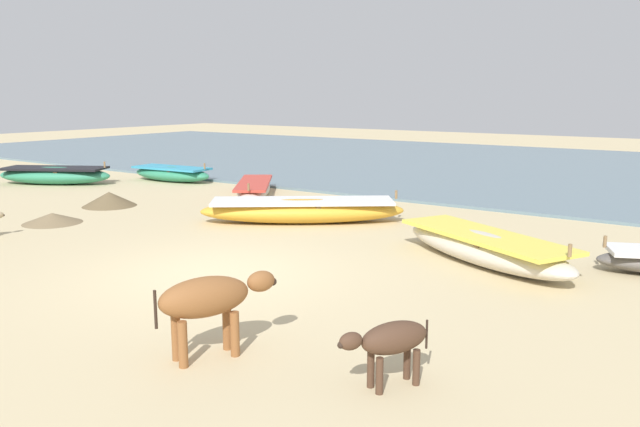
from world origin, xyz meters
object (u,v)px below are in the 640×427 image
(fishing_boat_0, at_px, (303,210))
(fishing_boat_4, at_px, (254,189))
(cow_adult_brown, at_px, (209,299))
(fishing_boat_1, at_px, (55,175))
(fishing_boat_3, at_px, (484,247))
(fishing_boat_6, at_px, (172,173))
(calf_near_dark, at_px, (391,341))

(fishing_boat_0, height_order, fishing_boat_4, fishing_boat_0)
(fishing_boat_0, height_order, cow_adult_brown, cow_adult_brown)
(fishing_boat_1, relative_size, cow_adult_brown, 2.77)
(fishing_boat_0, relative_size, fishing_boat_3, 1.10)
(fishing_boat_0, bearing_deg, fishing_boat_6, 121.13)
(fishing_boat_6, height_order, cow_adult_brown, cow_adult_brown)
(fishing_boat_3, bearing_deg, fishing_boat_6, -171.03)
(fishing_boat_6, bearing_deg, fishing_boat_3, -23.96)
(fishing_boat_1, distance_m, fishing_boat_4, 7.43)
(fishing_boat_4, bearing_deg, fishing_boat_6, -137.76)
(fishing_boat_6, bearing_deg, fishing_boat_4, -17.14)
(fishing_boat_3, xyz_separation_m, calf_near_dark, (0.96, -5.27, 0.21))
(fishing_boat_0, relative_size, cow_adult_brown, 3.18)
(fishing_boat_1, bearing_deg, fishing_boat_3, -34.75)
(fishing_boat_6, xyz_separation_m, calf_near_dark, (13.74, -9.59, 0.23))
(cow_adult_brown, bearing_deg, fishing_boat_1, 87.49)
(fishing_boat_4, bearing_deg, fishing_boat_3, 31.87)
(fishing_boat_1, xyz_separation_m, calf_near_dark, (16.44, -6.88, 0.19))
(fishing_boat_1, relative_size, fishing_boat_4, 1.08)
(fishing_boat_4, height_order, calf_near_dark, calf_near_dark)
(calf_near_dark, bearing_deg, fishing_boat_4, -104.72)
(fishing_boat_3, height_order, cow_adult_brown, cow_adult_brown)
(fishing_boat_1, bearing_deg, cow_adult_brown, -55.99)
(fishing_boat_3, relative_size, fishing_boat_6, 1.26)
(fishing_boat_3, distance_m, calf_near_dark, 5.36)
(fishing_boat_4, bearing_deg, fishing_boat_1, -112.21)
(fishing_boat_6, distance_m, cow_adult_brown, 15.44)
(fishing_boat_4, height_order, cow_adult_brown, cow_adult_brown)
(fishing_boat_1, bearing_deg, calf_near_dark, -51.52)
(fishing_boat_0, relative_size, calf_near_dark, 4.46)
(fishing_boat_1, distance_m, fishing_boat_6, 3.82)
(fishing_boat_3, xyz_separation_m, fishing_boat_6, (-12.78, 4.32, -0.02))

